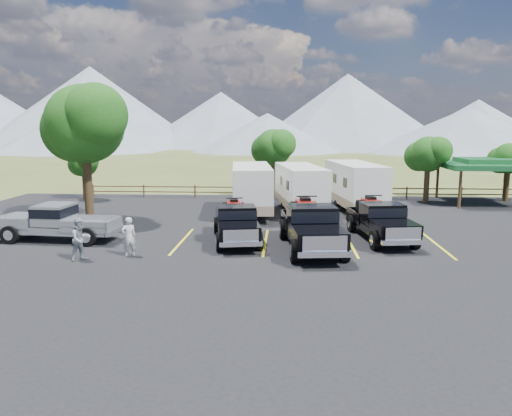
# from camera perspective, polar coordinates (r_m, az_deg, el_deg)

# --- Properties ---
(ground) EXTENTS (320.00, 320.00, 0.00)m
(ground) POSITION_cam_1_polar(r_m,az_deg,el_deg) (19.89, 6.41, -6.75)
(ground) COLOR #4C5423
(ground) RESTS_ON ground
(asphalt_lot) EXTENTS (44.00, 34.00, 0.04)m
(asphalt_lot) POSITION_cam_1_polar(r_m,az_deg,el_deg) (22.78, 6.02, -4.60)
(asphalt_lot) COLOR black
(asphalt_lot) RESTS_ON ground
(stall_lines) EXTENTS (12.12, 5.50, 0.01)m
(stall_lines) POSITION_cam_1_polar(r_m,az_deg,el_deg) (23.75, 5.92, -3.96)
(stall_lines) COLOR yellow
(stall_lines) RESTS_ON asphalt_lot
(tree_big_nw) EXTENTS (5.54, 5.18, 7.84)m
(tree_big_nw) POSITION_cam_1_polar(r_m,az_deg,el_deg) (30.36, -19.04, 9.07)
(tree_big_nw) COLOR black
(tree_big_nw) RESTS_ON ground
(tree_ne_a) EXTENTS (3.11, 2.92, 4.76)m
(tree_ne_a) POSITION_cam_1_polar(r_m,az_deg,el_deg) (37.52, 19.04, 5.81)
(tree_ne_a) COLOR black
(tree_ne_a) RESTS_ON ground
(tree_ne_b) EXTENTS (2.77, 2.59, 4.27)m
(tree_ne_b) POSITION_cam_1_polar(r_m,az_deg,el_deg) (40.48, 26.87, 5.04)
(tree_ne_b) COLOR black
(tree_ne_b) RESTS_ON ground
(tree_north) EXTENTS (3.46, 3.24, 5.25)m
(tree_north) POSITION_cam_1_polar(r_m,az_deg,el_deg) (38.14, 1.99, 6.90)
(tree_north) COLOR black
(tree_north) RESTS_ON ground
(tree_nw_small) EXTENTS (2.59, 2.43, 3.85)m
(tree_nw_small) POSITION_cam_1_polar(r_m,az_deg,el_deg) (39.16, -19.11, 4.91)
(tree_nw_small) COLOR black
(tree_nw_small) RESTS_ON ground
(rail_fence) EXTENTS (36.12, 0.12, 1.00)m
(rail_fence) POSITION_cam_1_polar(r_m,az_deg,el_deg) (38.02, 8.02, 1.92)
(rail_fence) COLOR brown
(rail_fence) RESTS_ON ground
(pavilion) EXTENTS (6.20, 6.20, 3.22)m
(pavilion) POSITION_cam_1_polar(r_m,az_deg,el_deg) (38.82, 24.74, 4.54)
(pavilion) COLOR brown
(pavilion) RESTS_ON ground
(mountain_range) EXTENTS (209.00, 71.00, 20.00)m
(mountain_range) POSITION_cam_1_polar(r_m,az_deg,el_deg) (125.25, 0.42, 10.53)
(mountain_range) COLOR slate
(mountain_range) RESTS_ON ground
(rig_left) EXTENTS (2.78, 6.01, 1.93)m
(rig_left) POSITION_cam_1_polar(r_m,az_deg,el_deg) (23.87, -2.28, -1.57)
(rig_left) COLOR black
(rig_left) RESTS_ON asphalt_lot
(rig_center) EXTENTS (2.93, 6.85, 2.22)m
(rig_center) POSITION_cam_1_polar(r_m,az_deg,el_deg) (22.45, 6.28, -1.96)
(rig_center) COLOR black
(rig_center) RESTS_ON asphalt_lot
(rig_right) EXTENTS (2.76, 6.22, 2.01)m
(rig_right) POSITION_cam_1_polar(r_m,az_deg,el_deg) (24.92, 14.03, -1.29)
(rig_right) COLOR black
(rig_right) RESTS_ON asphalt_lot
(trailer_left) EXTENTS (2.96, 8.81, 3.05)m
(trailer_left) POSITION_cam_1_polar(r_m,az_deg,el_deg) (30.77, -0.53, 2.18)
(trailer_left) COLOR silver
(trailer_left) RESTS_ON asphalt_lot
(trailer_center) EXTENTS (3.35, 8.61, 2.98)m
(trailer_center) POSITION_cam_1_polar(r_m,az_deg,el_deg) (31.47, 5.07, 2.24)
(trailer_center) COLOR silver
(trailer_center) RESTS_ON asphalt_lot
(trailer_right) EXTENTS (3.38, 8.96, 3.10)m
(trailer_right) POSITION_cam_1_polar(r_m,az_deg,el_deg) (32.72, 11.22, 2.48)
(trailer_right) COLOR silver
(trailer_right) RESTS_ON asphalt_lot
(pickup_silver) EXTENTS (6.01, 2.38, 1.77)m
(pickup_silver) POSITION_cam_1_polar(r_m,az_deg,el_deg) (25.68, -21.69, -1.47)
(pickup_silver) COLOR #999CA1
(pickup_silver) RESTS_ON asphalt_lot
(person_a) EXTENTS (0.73, 0.66, 1.68)m
(person_a) POSITION_cam_1_polar(r_m,az_deg,el_deg) (21.75, -14.34, -3.19)
(person_a) COLOR #BBBBBB
(person_a) RESTS_ON asphalt_lot
(person_b) EXTENTS (1.06, 1.08, 1.76)m
(person_b) POSITION_cam_1_polar(r_m,az_deg,el_deg) (21.67, -19.43, -3.38)
(person_b) COLOR gray
(person_b) RESTS_ON asphalt_lot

